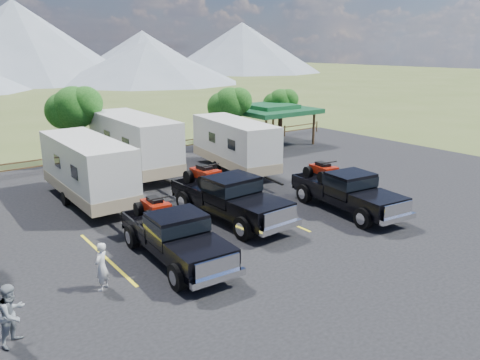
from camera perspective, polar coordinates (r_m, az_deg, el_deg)
ground at (r=18.27m, az=6.89°, el=-9.03°), size 320.00×320.00×0.00m
asphalt_lot at (r=20.35m, az=1.06°, el=-6.17°), size 44.00×34.00×0.04m
stall_lines at (r=21.08m, az=-0.61°, el=-5.29°), size 12.12×5.50×0.01m
tree_ne_a at (r=35.70m, az=-1.30°, el=9.19°), size 3.11×2.92×4.76m
tree_ne_b at (r=40.24m, az=4.94°, el=9.40°), size 2.77×2.59×4.27m
tree_north at (r=32.57m, az=-19.61°, el=8.26°), size 3.46×3.24×5.25m
rail_fence at (r=34.02m, az=-12.38°, el=3.57°), size 36.12×0.12×1.00m
pavilion at (r=38.23m, az=3.70°, el=8.56°), size 6.20×6.20×3.22m
rig_left at (r=17.49m, az=-8.02°, el=-6.52°), size 2.47×6.34×2.08m
rig_center at (r=21.30m, az=-1.44°, el=-1.91°), size 2.66×6.98×2.30m
rig_right at (r=23.00m, az=12.77°, el=-1.16°), size 2.80×6.61×2.14m
trailer_left at (r=24.55m, az=-18.09°, el=1.17°), size 2.52×9.37×3.27m
trailer_center at (r=29.53m, az=-12.83°, el=4.31°), size 2.85×10.34×3.60m
trailer_right at (r=29.52m, az=-0.70°, el=4.31°), size 3.40×9.33×3.22m
person_a at (r=15.96m, az=-16.53°, el=-10.07°), size 0.70×0.68×1.63m
person_b at (r=14.15m, az=-26.00°, el=-14.47°), size 1.05×1.02×1.71m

